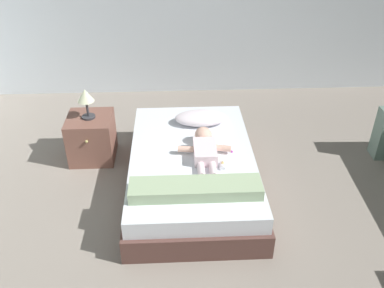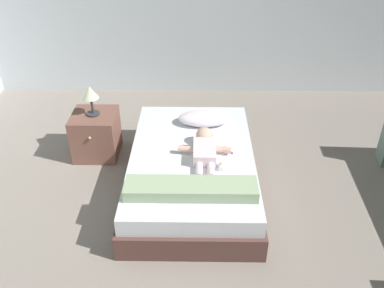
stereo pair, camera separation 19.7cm
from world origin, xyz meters
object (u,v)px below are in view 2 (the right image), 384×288
Objects in this scene: bed at (192,170)px; baby at (205,148)px; lamp at (90,95)px; baby_bottle at (221,166)px; nightstand at (96,134)px; pillow at (204,118)px; toothbrush at (228,149)px.

bed is 2.89× the size of baby.
lamp reaches higher than baby_bottle.
nightstand reaches higher than bed.
nightstand is at bearing -90.00° from lamp.
toothbrush is (0.22, -0.49, -0.06)m from pillow.
pillow is 1.16m from lamp.
nightstand is (-1.13, 0.00, -0.20)m from pillow.
baby is at bearing -163.64° from toothbrush.
pillow reaches higher than bed.
toothbrush is at bearing 74.14° from baby_bottle.
baby is 5.31× the size of toothbrush.
pillow is 1.15m from nightstand.
baby is 2.09× the size of lamp.
lamp is at bearing 159.95° from toothbrush.
bed is at bearing 137.95° from baby_bottle.
bed is 3.57× the size of pillow.
lamp is (-1.35, 0.49, 0.31)m from toothbrush.
bed is 1.15m from nightstand.
baby_bottle is (0.14, -0.77, -0.04)m from pillow.
toothbrush is at bearing -20.04° from nightstand.
baby_bottle is at bearing -105.86° from toothbrush.
pillow is at bearing -0.22° from lamp.
baby is 0.24m from toothbrush.
lamp reaches higher than toothbrush.
pillow is at bearing 114.09° from toothbrush.
lamp reaches higher than baby.
pillow reaches higher than nightstand.
baby is at bearing -5.56° from bed.
nightstand is (-1.35, 0.49, -0.15)m from toothbrush.
bed is 15.37× the size of toothbrush.
toothbrush is 1.10× the size of baby_bottle.
baby is 5.84× the size of baby_bottle.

